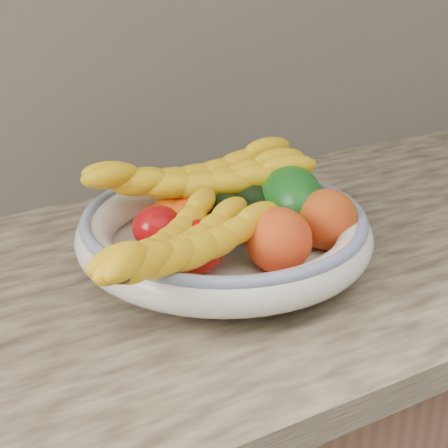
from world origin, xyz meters
TOP-DOWN VIEW (x-y plane):
  - fruit_bowl at (0.00, 1.66)m, footprint 0.39×0.39m
  - clementine_back_left at (-0.03, 1.75)m, footprint 0.07×0.07m
  - clementine_back_right at (0.03, 1.78)m, footprint 0.06×0.06m
  - clementine_back_mid at (-0.02, 1.73)m, footprint 0.07×0.07m
  - tomato_left at (-0.08, 1.69)m, footprint 0.07×0.07m
  - tomato_near_left at (-0.07, 1.61)m, footprint 0.09×0.09m
  - avocado_center at (0.01, 1.67)m, footprint 0.10×0.11m
  - avocado_right at (0.07, 1.69)m, footprint 0.09×0.11m
  - green_mango at (0.10, 1.66)m, footprint 0.13×0.15m
  - peach_front at (0.03, 1.57)m, footprint 0.08×0.08m
  - peach_right at (0.12, 1.59)m, footprint 0.11×0.11m
  - banana_bunch_back at (0.00, 1.74)m, footprint 0.35×0.18m
  - banana_bunch_front at (-0.10, 1.58)m, footprint 0.32×0.25m

SIDE VIEW (x-z plane):
  - fruit_bowl at x=0.00m, z-range 0.91..0.99m
  - clementine_back_left at x=-0.03m, z-range 0.93..0.98m
  - clementine_back_right at x=0.03m, z-range 0.93..0.98m
  - clementine_back_mid at x=-0.02m, z-range 0.93..0.98m
  - tomato_left at x=-0.08m, z-range 0.93..0.99m
  - tomato_near_left at x=-0.07m, z-range 0.93..1.00m
  - avocado_center at x=0.01m, z-range 0.93..1.00m
  - avocado_right at x=0.07m, z-range 0.93..1.00m
  - peach_front at x=0.03m, z-range 0.92..1.01m
  - peach_right at x=0.12m, z-range 0.93..1.01m
  - green_mango at x=0.10m, z-range 0.92..1.03m
  - banana_bunch_front at x=-0.10m, z-range 0.94..1.02m
  - banana_bunch_back at x=0.00m, z-range 0.94..1.04m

